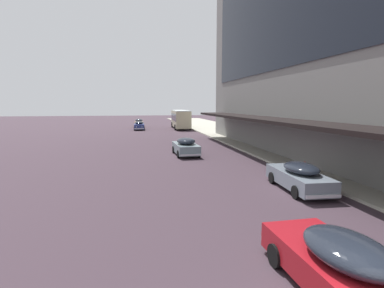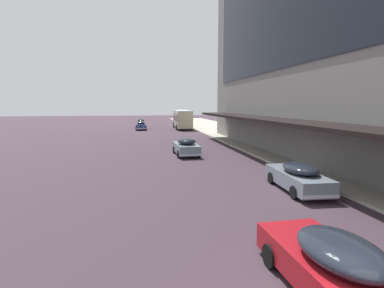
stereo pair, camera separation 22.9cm
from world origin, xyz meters
The scene contains 7 objects.
transit_bus_kerbside_front centered at (4.31, 50.74, 1.92)m, with size 3.10×10.13×3.35m.
sedan_far_back centered at (0.41, 22.05, 0.77)m, with size 2.00×4.41×1.56m.
sedan_trailing_mid centered at (0.68, 2.30, 0.75)m, with size 1.98×4.74×1.52m.
sedan_second_mid centered at (-3.15, 49.98, 0.75)m, with size 1.90×5.02×1.49m.
sedan_oncoming_front centered at (-3.12, 56.10, 0.80)m, with size 1.86×4.66×1.64m.
sedan_lead_near centered at (4.35, 10.37, 0.74)m, with size 2.05×4.84×1.48m.
fire_hydrant centered at (6.52, 13.44, 0.49)m, with size 0.20×0.40×0.70m.
Camera 2 is at (-3.65, -3.38, 4.39)m, focal length 28.00 mm.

